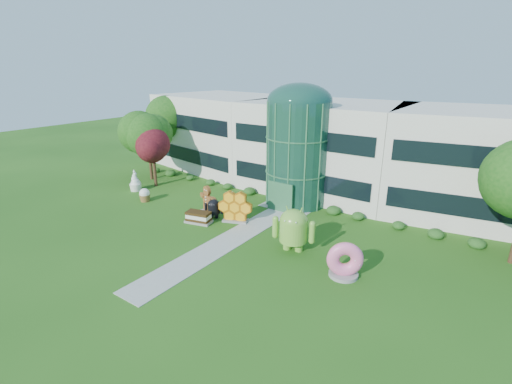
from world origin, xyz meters
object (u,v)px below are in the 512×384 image
Objects in this scene: android_black at (214,207)px; gingerbread at (207,199)px; android_green at (293,227)px; donut at (345,259)px.

android_black is 0.72× the size of gingerbread.
android_green is 10.42m from gingerbread.
gingerbread is (-10.20, 2.03, -0.58)m from android_green.
android_green reaches higher than gingerbread.
android_green reaches higher than donut.
donut is at bearing -33.91° from android_black.
gingerbread is (-1.39, 0.73, 0.28)m from android_black.
donut is at bearing 3.73° from gingerbread.
android_black is (-8.81, 1.30, -0.86)m from android_green.
android_black is at bearing -11.31° from gingerbread.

